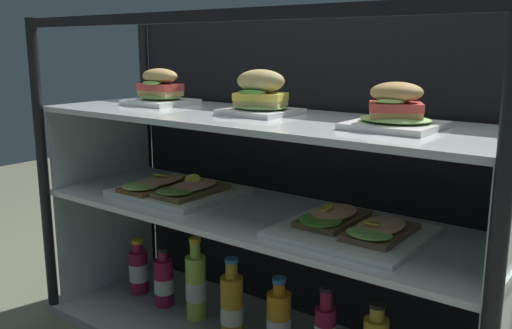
# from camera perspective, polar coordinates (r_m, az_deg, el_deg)

# --- Properties ---
(case_frame) EXTENTS (1.38, 0.47, 0.95)m
(case_frame) POSITION_cam_1_polar(r_m,az_deg,el_deg) (1.61, 2.93, -0.55)
(case_frame) COLOR black
(case_frame) RESTS_ON ground
(riser_lower_tier) EXTENTS (1.32, 0.40, 0.37)m
(riser_lower_tier) POSITION_cam_1_polar(r_m,az_deg,el_deg) (1.60, -0.00, -11.80)
(riser_lower_tier) COLOR silver
(riser_lower_tier) RESTS_ON case_base_deck
(shelf_lower_glass) EXTENTS (1.33, 0.42, 0.02)m
(shelf_lower_glass) POSITION_cam_1_polar(r_m,az_deg,el_deg) (1.53, -0.00, -5.14)
(shelf_lower_glass) COLOR silver
(shelf_lower_glass) RESTS_ON riser_lower_tier
(riser_upper_tier) EXTENTS (1.32, 0.40, 0.25)m
(riser_upper_tier) POSITION_cam_1_polar(r_m,az_deg,el_deg) (1.50, -0.00, -0.30)
(riser_upper_tier) COLOR silver
(riser_upper_tier) RESTS_ON shelf_lower_glass
(shelf_upper_glass) EXTENTS (1.33, 0.42, 0.02)m
(shelf_upper_glass) POSITION_cam_1_polar(r_m,az_deg,el_deg) (1.47, -0.00, 4.73)
(shelf_upper_glass) COLOR silver
(shelf_upper_glass) RESTS_ON riser_upper_tier
(plated_roll_sandwich_mid_right) EXTENTS (0.18, 0.18, 0.11)m
(plated_roll_sandwich_mid_right) POSITION_cam_1_polar(r_m,az_deg,el_deg) (1.77, -9.81, 7.49)
(plated_roll_sandwich_mid_right) COLOR white
(plated_roll_sandwich_mid_right) RESTS_ON shelf_upper_glass
(plated_roll_sandwich_far_left) EXTENTS (0.18, 0.18, 0.12)m
(plated_roll_sandwich_far_left) POSITION_cam_1_polar(r_m,az_deg,el_deg) (1.49, 0.46, 6.99)
(plated_roll_sandwich_far_left) COLOR white
(plated_roll_sandwich_far_left) RESTS_ON shelf_upper_glass
(plated_roll_sandwich_near_right_corner) EXTENTS (0.19, 0.19, 0.10)m
(plated_roll_sandwich_near_right_corner) POSITION_cam_1_polar(r_m,az_deg,el_deg) (1.28, 14.19, 5.29)
(plated_roll_sandwich_near_right_corner) COLOR white
(plated_roll_sandwich_near_right_corner) RESTS_ON shelf_upper_glass
(open_sandwich_tray_far_right) EXTENTS (0.34, 0.31, 0.06)m
(open_sandwich_tray_far_right) POSITION_cam_1_polar(r_m,az_deg,el_deg) (1.70, -8.30, -2.49)
(open_sandwich_tray_far_right) COLOR white
(open_sandwich_tray_far_right) RESTS_ON shelf_lower_glass
(open_sandwich_tray_left_of_center) EXTENTS (0.34, 0.31, 0.06)m
(open_sandwich_tray_left_of_center) POSITION_cam_1_polar(r_m,az_deg,el_deg) (1.36, 9.87, -6.36)
(open_sandwich_tray_left_of_center) COLOR white
(open_sandwich_tray_left_of_center) RESTS_ON shelf_lower_glass
(juice_bottle_tucked_behind) EXTENTS (0.06, 0.06, 0.19)m
(juice_bottle_tucked_behind) POSITION_cam_1_polar(r_m,az_deg,el_deg) (1.98, -11.96, -10.56)
(juice_bottle_tucked_behind) COLOR maroon
(juice_bottle_tucked_behind) RESTS_ON case_base_deck
(juice_bottle_front_second) EXTENTS (0.06, 0.06, 0.20)m
(juice_bottle_front_second) POSITION_cam_1_polar(r_m,az_deg,el_deg) (1.87, -9.44, -11.79)
(juice_bottle_front_second) COLOR #9E1A40
(juice_bottle_front_second) RESTS_ON case_base_deck
(juice_bottle_back_left) EXTENTS (0.06, 0.06, 0.26)m
(juice_bottle_back_left) POSITION_cam_1_polar(r_m,az_deg,el_deg) (1.77, -6.24, -12.28)
(juice_bottle_back_left) COLOR #BBDA50
(juice_bottle_back_left) RESTS_ON case_base_deck
(juice_bottle_front_left_end) EXTENTS (0.07, 0.07, 0.24)m
(juice_bottle_front_left_end) POSITION_cam_1_polar(r_m,az_deg,el_deg) (1.67, -2.49, -14.24)
(juice_bottle_front_left_end) COLOR gold
(juice_bottle_front_left_end) RESTS_ON case_base_deck
(juice_bottle_near_post) EXTENTS (0.07, 0.07, 0.21)m
(juice_bottle_near_post) POSITION_cam_1_polar(r_m,az_deg,el_deg) (1.61, 2.36, -15.74)
(juice_bottle_near_post) COLOR orange
(juice_bottle_near_post) RESTS_ON case_base_deck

